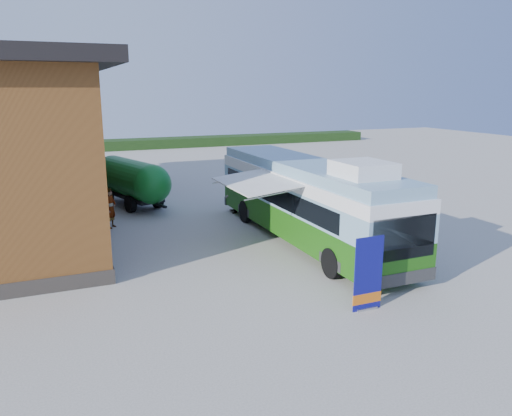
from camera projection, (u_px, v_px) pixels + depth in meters
name	position (u px, v px, depth m)	size (l,w,h in m)	color
ground	(291.00, 258.00, 18.84)	(100.00, 100.00, 0.00)	#BCB7AD
hedge	(203.00, 141.00, 55.81)	(40.00, 3.00, 1.00)	#264419
bus	(306.00, 198.00, 20.63)	(2.74, 12.63, 3.88)	#2C6911
awning	(264.00, 179.00, 19.38)	(2.70, 4.39, 0.52)	white
banner	(368.00, 280.00, 14.27)	(0.96, 0.18, 2.21)	navy
picnic_table	(298.00, 211.00, 23.56)	(1.72, 1.62, 0.80)	tan
person_a	(111.00, 208.00, 22.81)	(0.68, 0.44, 1.86)	#999999
person_b	(233.00, 196.00, 25.58)	(0.86, 0.67, 1.78)	#999999
slurry_tanker	(131.00, 179.00, 27.00)	(3.38, 6.62, 2.54)	#167927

